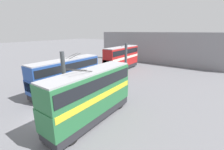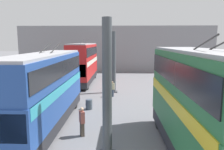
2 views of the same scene
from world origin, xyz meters
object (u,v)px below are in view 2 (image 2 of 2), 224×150
(bus_left_far, at_px, (198,99))
(person_aisle_midway, at_px, (112,89))
(bus_right_near, at_px, (45,86))
(oil_drum, at_px, (89,104))
(person_by_right_row, at_px, (82,121))
(bus_right_mid, at_px, (83,61))

(bus_left_far, height_order, person_aisle_midway, bus_left_far)
(bus_right_near, xyz_separation_m, person_aisle_midway, (8.00, -4.07, -1.88))
(oil_drum, bearing_deg, bus_left_far, -140.86)
(bus_right_near, bearing_deg, person_by_right_row, -118.83)
(person_by_right_row, bearing_deg, bus_right_near, -54.33)
(bus_right_near, relative_size, person_aisle_midway, 7.10)
(person_aisle_midway, relative_size, oil_drum, 1.93)
(bus_right_mid, distance_m, person_aisle_midway, 8.71)
(person_aisle_midway, xyz_separation_m, oil_drum, (-4.27, 1.78, -0.42))
(bus_right_mid, height_order, oil_drum, bus_right_mid)
(person_aisle_midway, distance_m, oil_drum, 4.64)
(bus_left_far, bearing_deg, oil_drum, 39.14)
(person_aisle_midway, bearing_deg, oil_drum, 168.76)
(bus_right_near, distance_m, bus_right_mid, 15.40)
(person_by_right_row, relative_size, person_aisle_midway, 1.10)
(person_by_right_row, distance_m, oil_drum, 5.19)
(bus_left_far, distance_m, oil_drum, 9.94)
(bus_left_far, xyz_separation_m, person_by_right_row, (2.30, 5.77, -2.00))
(person_by_right_row, xyz_separation_m, oil_drum, (5.16, 0.30, -0.52))
(person_by_right_row, relative_size, oil_drum, 2.13)
(oil_drum, bearing_deg, person_by_right_row, -176.72)
(person_aisle_midway, bearing_deg, person_by_right_row, -177.54)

